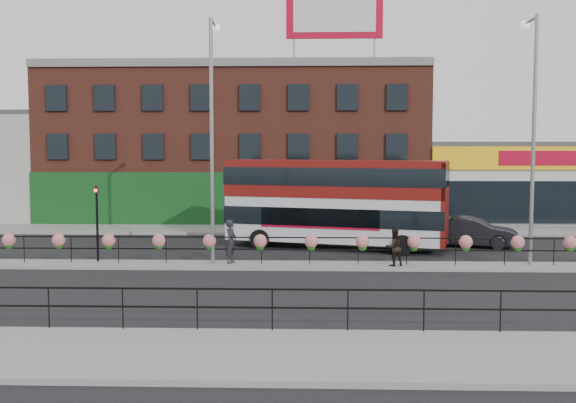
{
  "coord_description": "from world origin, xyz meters",
  "views": [
    {
      "loc": [
        0.98,
        -27.61,
        5.03
      ],
      "look_at": [
        0.0,
        3.0,
        2.5
      ],
      "focal_mm": 42.0,
      "sensor_mm": 36.0,
      "label": 1
    }
  ],
  "objects_px": {
    "double_decker_bus": "(336,195)",
    "car": "(471,232)",
    "pedestrian_a": "(231,241)",
    "lamp_column_west": "(212,119)",
    "lamp_column_east": "(532,118)",
    "pedestrian_b": "(394,247)"
  },
  "relations": [
    {
      "from": "double_decker_bus",
      "to": "pedestrian_a",
      "type": "height_order",
      "value": "double_decker_bus"
    },
    {
      "from": "car",
      "to": "lamp_column_east",
      "type": "relative_size",
      "value": 0.47
    },
    {
      "from": "pedestrian_b",
      "to": "lamp_column_west",
      "type": "distance_m",
      "value": 9.12
    },
    {
      "from": "pedestrian_a",
      "to": "lamp_column_west",
      "type": "bearing_deg",
      "value": 101.03
    },
    {
      "from": "pedestrian_a",
      "to": "lamp_column_east",
      "type": "height_order",
      "value": "lamp_column_east"
    },
    {
      "from": "double_decker_bus",
      "to": "car",
      "type": "xyz_separation_m",
      "value": [
        6.77,
        0.74,
        -1.92
      ]
    },
    {
      "from": "car",
      "to": "pedestrian_a",
      "type": "distance_m",
      "value": 12.75
    },
    {
      "from": "car",
      "to": "lamp_column_east",
      "type": "distance_m",
      "value": 7.85
    },
    {
      "from": "double_decker_bus",
      "to": "car",
      "type": "bearing_deg",
      "value": 6.22
    },
    {
      "from": "double_decker_bus",
      "to": "pedestrian_b",
      "type": "relative_size",
      "value": 7.2
    },
    {
      "from": "lamp_column_west",
      "to": "lamp_column_east",
      "type": "distance_m",
      "value": 13.11
    },
    {
      "from": "double_decker_bus",
      "to": "pedestrian_a",
      "type": "distance_m",
      "value": 7.02
    },
    {
      "from": "double_decker_bus",
      "to": "lamp_column_east",
      "type": "distance_m",
      "value": 9.83
    },
    {
      "from": "double_decker_bus",
      "to": "pedestrian_b",
      "type": "xyz_separation_m",
      "value": [
        2.15,
        -5.56,
        -1.75
      ]
    },
    {
      "from": "pedestrian_a",
      "to": "lamp_column_west",
      "type": "height_order",
      "value": "lamp_column_west"
    },
    {
      "from": "car",
      "to": "double_decker_bus",
      "type": "bearing_deg",
      "value": 112.25
    },
    {
      "from": "pedestrian_b",
      "to": "lamp_column_east",
      "type": "height_order",
      "value": "lamp_column_east"
    },
    {
      "from": "car",
      "to": "lamp_column_west",
      "type": "relative_size",
      "value": 0.48
    },
    {
      "from": "pedestrian_a",
      "to": "lamp_column_west",
      "type": "relative_size",
      "value": 0.18
    },
    {
      "from": "double_decker_bus",
      "to": "car",
      "type": "distance_m",
      "value": 7.08
    },
    {
      "from": "car",
      "to": "pedestrian_a",
      "type": "relative_size",
      "value": 2.65
    },
    {
      "from": "pedestrian_b",
      "to": "lamp_column_west",
      "type": "bearing_deg",
      "value": -25.37
    }
  ]
}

